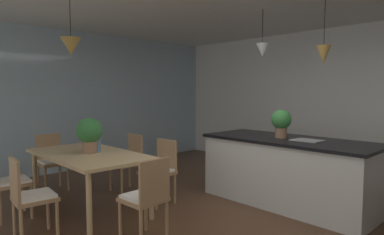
{
  "coord_description": "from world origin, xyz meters",
  "views": [
    {
      "loc": [
        2.28,
        -2.94,
        1.54
      ],
      "look_at": [
        -1.18,
        0.35,
        1.17
      ],
      "focal_mm": 31.44,
      "sensor_mm": 36.0,
      "label": 1
    }
  ],
  "objects_px": {
    "potted_plant_on_table": "(89,133)",
    "chair_far_left": "(128,160)",
    "chair_far_right": "(160,169)",
    "chair_near_right": "(30,195)",
    "chair_near_left": "(7,180)",
    "dining_table": "(89,158)",
    "chair_window_end": "(52,160)",
    "potted_plant_on_island": "(281,121)",
    "vase_on_dining_table": "(97,146)",
    "kitchen_island": "(288,170)",
    "chair_kitchen_end": "(146,196)"
  },
  "relations": [
    {
      "from": "potted_plant_on_table",
      "to": "chair_far_left",
      "type": "bearing_deg",
      "value": 116.14
    },
    {
      "from": "chair_far_right",
      "to": "potted_plant_on_table",
      "type": "relative_size",
      "value": 1.92
    },
    {
      "from": "chair_near_right",
      "to": "chair_near_left",
      "type": "bearing_deg",
      "value": -179.99
    },
    {
      "from": "dining_table",
      "to": "chair_near_right",
      "type": "bearing_deg",
      "value": -65.31
    },
    {
      "from": "chair_near_right",
      "to": "potted_plant_on_table",
      "type": "xyz_separation_m",
      "value": [
        -0.37,
        0.86,
        0.54
      ]
    },
    {
      "from": "chair_window_end",
      "to": "potted_plant_on_island",
      "type": "relative_size",
      "value": 2.23
    },
    {
      "from": "chair_far_left",
      "to": "potted_plant_on_island",
      "type": "bearing_deg",
      "value": 33.24
    },
    {
      "from": "chair_far_left",
      "to": "vase_on_dining_table",
      "type": "distance_m",
      "value": 0.92
    },
    {
      "from": "chair_far_left",
      "to": "chair_near_right",
      "type": "relative_size",
      "value": 1.0
    },
    {
      "from": "dining_table",
      "to": "kitchen_island",
      "type": "distance_m",
      "value": 2.67
    },
    {
      "from": "kitchen_island",
      "to": "vase_on_dining_table",
      "type": "relative_size",
      "value": 14.79
    },
    {
      "from": "chair_near_right",
      "to": "potted_plant_on_island",
      "type": "relative_size",
      "value": 2.23
    },
    {
      "from": "chair_near_right",
      "to": "kitchen_island",
      "type": "distance_m",
      "value": 3.2
    },
    {
      "from": "chair_far_right",
      "to": "kitchen_island",
      "type": "relative_size",
      "value": 0.37
    },
    {
      "from": "chair_near_right",
      "to": "vase_on_dining_table",
      "type": "height_order",
      "value": "vase_on_dining_table"
    },
    {
      "from": "potted_plant_on_island",
      "to": "chair_kitchen_end",
      "type": "bearing_deg",
      "value": -97.11
    },
    {
      "from": "chair_kitchen_end",
      "to": "chair_window_end",
      "type": "height_order",
      "value": "same"
    },
    {
      "from": "dining_table",
      "to": "chair_near_right",
      "type": "height_order",
      "value": "chair_near_right"
    },
    {
      "from": "chair_kitchen_end",
      "to": "potted_plant_on_table",
      "type": "bearing_deg",
      "value": 179.58
    },
    {
      "from": "potted_plant_on_table",
      "to": "chair_kitchen_end",
      "type": "bearing_deg",
      "value": -0.42
    },
    {
      "from": "chair_far_left",
      "to": "potted_plant_on_island",
      "type": "xyz_separation_m",
      "value": [
        1.9,
        1.25,
        0.65
      ]
    },
    {
      "from": "potted_plant_on_island",
      "to": "potted_plant_on_table",
      "type": "xyz_separation_m",
      "value": [
        -1.49,
        -2.09,
        -0.11
      ]
    },
    {
      "from": "chair_window_end",
      "to": "chair_near_right",
      "type": "bearing_deg",
      "value": -27.44
    },
    {
      "from": "chair_far_right",
      "to": "potted_plant_on_table",
      "type": "distance_m",
      "value": 1.07
    },
    {
      "from": "chair_far_right",
      "to": "vase_on_dining_table",
      "type": "distance_m",
      "value": 0.9
    },
    {
      "from": "chair_near_right",
      "to": "chair_near_left",
      "type": "relative_size",
      "value": 1.0
    },
    {
      "from": "chair_far_left",
      "to": "chair_near_right",
      "type": "bearing_deg",
      "value": -65.23
    },
    {
      "from": "kitchen_island",
      "to": "chair_window_end",
      "type": "bearing_deg",
      "value": -143.94
    },
    {
      "from": "dining_table",
      "to": "chair_near_left",
      "type": "distance_m",
      "value": 0.96
    },
    {
      "from": "vase_on_dining_table",
      "to": "chair_far_right",
      "type": "bearing_deg",
      "value": 63.47
    },
    {
      "from": "dining_table",
      "to": "potted_plant_on_island",
      "type": "distance_m",
      "value": 2.62
    },
    {
      "from": "chair_kitchen_end",
      "to": "potted_plant_on_table",
      "type": "xyz_separation_m",
      "value": [
        -1.23,
        0.01,
        0.54
      ]
    },
    {
      "from": "chair_far_right",
      "to": "kitchen_island",
      "type": "height_order",
      "value": "kitchen_island"
    },
    {
      "from": "dining_table",
      "to": "chair_near_left",
      "type": "height_order",
      "value": "chair_near_left"
    },
    {
      "from": "chair_near_right",
      "to": "chair_far_left",
      "type": "bearing_deg",
      "value": 114.77
    },
    {
      "from": "chair_far_right",
      "to": "kitchen_island",
      "type": "bearing_deg",
      "value": 45.21
    },
    {
      "from": "chair_far_left",
      "to": "vase_on_dining_table",
      "type": "relative_size",
      "value": 5.54
    },
    {
      "from": "chair_near_right",
      "to": "potted_plant_on_island",
      "type": "xyz_separation_m",
      "value": [
        1.12,
        2.95,
        0.65
      ]
    },
    {
      "from": "chair_far_left",
      "to": "chair_near_right",
      "type": "height_order",
      "value": "same"
    },
    {
      "from": "dining_table",
      "to": "potted_plant_on_table",
      "type": "bearing_deg",
      "value": 34.87
    },
    {
      "from": "dining_table",
      "to": "vase_on_dining_table",
      "type": "relative_size",
      "value": 11.2
    },
    {
      "from": "chair_kitchen_end",
      "to": "kitchen_island",
      "type": "bearing_deg",
      "value": 79.66
    },
    {
      "from": "chair_near_left",
      "to": "chair_far_right",
      "type": "distance_m",
      "value": 1.88
    },
    {
      "from": "chair_far_left",
      "to": "dining_table",
      "type": "bearing_deg",
      "value": -65.15
    },
    {
      "from": "chair_far_right",
      "to": "chair_kitchen_end",
      "type": "bearing_deg",
      "value": -44.67
    },
    {
      "from": "dining_table",
      "to": "chair_kitchen_end",
      "type": "height_order",
      "value": "chair_kitchen_end"
    },
    {
      "from": "chair_near_left",
      "to": "potted_plant_on_island",
      "type": "distance_m",
      "value": 3.57
    },
    {
      "from": "dining_table",
      "to": "chair_near_right",
      "type": "relative_size",
      "value": 2.02
    },
    {
      "from": "chair_window_end",
      "to": "vase_on_dining_table",
      "type": "xyz_separation_m",
      "value": [
        1.27,
        0.11,
        0.36
      ]
    },
    {
      "from": "chair_near_left",
      "to": "kitchen_island",
      "type": "height_order",
      "value": "kitchen_island"
    }
  ]
}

